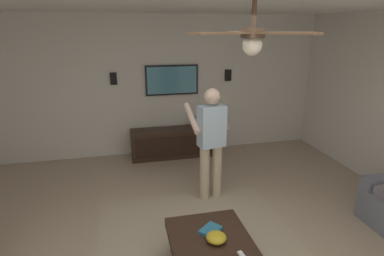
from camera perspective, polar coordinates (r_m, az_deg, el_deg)
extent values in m
cube|color=silver|center=(6.14, -6.33, 7.54)|extent=(0.10, 6.62, 2.67)
cube|color=#332116|center=(3.32, 3.67, -20.55)|extent=(1.00, 0.80, 0.10)
cylinder|color=#332116|center=(3.84, 6.57, -18.37)|extent=(0.07, 0.07, 0.30)
cylinder|color=#332116|center=(3.71, -3.40, -19.75)|extent=(0.07, 0.07, 0.30)
cube|color=#332116|center=(6.14, -3.09, -2.62)|extent=(0.44, 1.70, 0.55)
cube|color=black|center=(5.93, -2.71, -3.36)|extent=(0.01, 1.56, 0.39)
cube|color=black|center=(6.07, -3.67, 8.71)|extent=(0.05, 1.01, 0.57)
cube|color=teal|center=(6.05, -3.63, 8.67)|extent=(0.01, 0.95, 0.51)
cylinder|color=#C6B793|center=(4.64, 4.54, -7.81)|extent=(0.14, 0.14, 0.82)
cylinder|color=#C6B793|center=(4.56, 2.28, -8.25)|extent=(0.14, 0.14, 0.82)
cube|color=silver|center=(4.34, 3.59, 0.33)|extent=(0.28, 0.39, 0.58)
sphere|color=beige|center=(4.24, 3.70, 5.76)|extent=(0.22, 0.22, 0.22)
cylinder|color=beige|center=(4.57, 5.10, 2.34)|extent=(0.49, 0.17, 0.37)
cylinder|color=beige|center=(4.39, -0.01, 1.77)|extent=(0.49, 0.17, 0.37)
cube|color=white|center=(4.67, 1.54, 1.49)|extent=(0.05, 0.06, 0.16)
ellipsoid|color=gold|center=(3.26, 4.42, -19.23)|extent=(0.20, 0.20, 0.09)
cube|color=teal|center=(3.40, 3.40, -18.03)|extent=(0.26, 0.27, 0.04)
sphere|color=teal|center=(6.14, 0.93, 1.18)|extent=(0.22, 0.22, 0.22)
cube|color=black|center=(6.35, 6.57, 9.52)|extent=(0.06, 0.12, 0.22)
cube|color=black|center=(6.00, -14.08, 8.70)|extent=(0.06, 0.12, 0.22)
cylinder|color=#4C3828|center=(2.67, 11.20, 19.63)|extent=(0.04, 0.04, 0.28)
cylinder|color=#4C3828|center=(2.67, 11.01, 16.63)|extent=(0.20, 0.20, 0.08)
sphere|color=silver|center=(2.67, 10.89, 14.49)|extent=(0.16, 0.16, 0.16)
cube|color=brown|center=(2.96, 8.33, 16.83)|extent=(0.56, 0.13, 0.02)
cube|color=brown|center=(2.44, 5.74, 16.78)|extent=(0.34, 0.56, 0.02)
cube|color=brown|center=(2.45, 16.49, 16.18)|extent=(0.57, 0.31, 0.02)
cube|color=brown|center=(2.84, 16.91, 16.26)|extent=(0.17, 0.57, 0.02)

